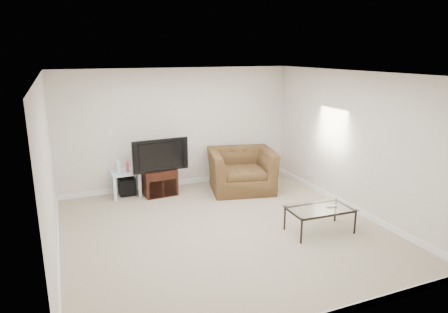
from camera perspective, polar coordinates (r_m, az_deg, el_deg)
name	(u,v)px	position (r m, az deg, el deg)	size (l,w,h in m)	color
floor	(224,230)	(6.59, -0.02, -10.50)	(5.00, 5.00, 0.00)	tan
ceiling	(224,74)	(5.97, -0.03, 11.76)	(5.00, 5.00, 0.00)	white
wall_back	(179,128)	(8.47, -6.52, 4.03)	(5.00, 0.02, 2.50)	silver
wall_left	(48,174)	(5.73, -23.81, -2.35)	(0.02, 5.00, 2.50)	silver
wall_right	(354,142)	(7.46, 18.02, 1.93)	(0.02, 5.00, 2.50)	silver
plate_back	(110,133)	(8.20, -15.95, 3.19)	(0.12, 0.02, 0.12)	white
plate_right_switch	(303,127)	(8.70, 11.18, 4.12)	(0.02, 0.09, 0.13)	white
plate_right_outlet	(308,174)	(8.68, 11.96, -2.40)	(0.02, 0.08, 0.12)	white
tv_stand	(160,182)	(8.16, -9.17, -3.61)	(0.64, 0.45, 0.53)	black
dvd_player	(160,174)	(8.08, -9.15, -2.49)	(0.34, 0.24, 0.05)	black
television	(159,154)	(7.97, -9.29, 0.35)	(1.04, 0.21, 0.64)	black
side_table	(125,183)	(8.27, -13.92, -3.71)	(0.53, 0.53, 0.51)	silver
subwoofer	(127,186)	(8.32, -13.69, -4.13)	(0.32, 0.32, 0.32)	black
game_console	(118,166)	(8.12, -14.94, -1.35)	(0.05, 0.17, 0.23)	white
game_case	(128,166)	(8.16, -13.60, -1.31)	(0.05, 0.15, 0.20)	#CC4C4C
recliner	(242,163)	(8.27, 2.53, -0.97)	(1.32, 0.85, 1.15)	brown
coffee_table	(320,220)	(6.65, 13.49, -8.77)	(1.05, 0.59, 0.41)	black
remote	(332,206)	(6.65, 15.12, -6.87)	(0.16, 0.05, 0.02)	#B2B2B7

